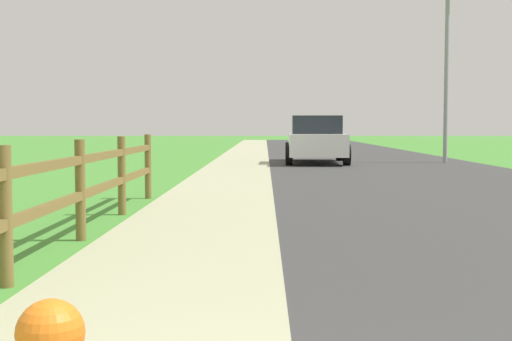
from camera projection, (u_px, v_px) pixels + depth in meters
name	position (u px, v px, depth m)	size (l,w,h in m)	color
ground_plane	(269.00, 159.00, 26.39)	(120.00, 120.00, 0.00)	#489135
road_asphalt	(355.00, 156.00, 28.34)	(7.00, 66.00, 0.01)	#3B3B3B
curb_concrete	(195.00, 156.00, 28.42)	(6.00, 66.00, 0.01)	#B1B28B
grass_verge	(158.00, 156.00, 28.44)	(5.00, 66.00, 0.00)	#489135
rail_fence	(49.00, 192.00, 6.43)	(0.11, 11.05, 1.10)	brown
parked_suv_white	(316.00, 140.00, 23.43)	(2.13, 4.81, 1.58)	white
street_lamp	(450.00, 45.00, 23.41)	(1.17, 0.20, 6.66)	gray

